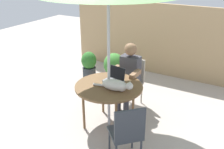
% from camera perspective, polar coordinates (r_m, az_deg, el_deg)
% --- Properties ---
extents(ground_plane, '(14.00, 14.00, 0.00)m').
position_cam_1_polar(ground_plane, '(4.46, -0.65, -10.79)').
color(ground_plane, '#ADA399').
extents(fence_back, '(4.62, 0.08, 1.66)m').
position_cam_1_polar(fence_back, '(6.18, 11.06, 7.29)').
color(fence_back, tan).
rests_on(fence_back, ground).
extents(patio_table, '(1.07, 1.07, 0.72)m').
position_cam_1_polar(patio_table, '(4.12, -0.69, -3.12)').
color(patio_table, brown).
rests_on(patio_table, ground).
extents(chair_occupied, '(0.40, 0.40, 0.87)m').
position_cam_1_polar(chair_occupied, '(4.87, 4.38, -0.87)').
color(chair_occupied, '#B2A899').
rests_on(chair_occupied, ground).
extents(chair_empty, '(0.57, 0.57, 0.87)m').
position_cam_1_polar(chair_empty, '(3.45, 3.32, -12.14)').
color(chair_empty, '#33383F').
rests_on(chair_empty, ground).
extents(person_seated, '(0.48, 0.48, 1.21)m').
position_cam_1_polar(person_seated, '(4.67, 3.61, 0.35)').
color(person_seated, '#3F3F47').
rests_on(person_seated, ground).
extents(laptop, '(0.33, 0.29, 0.21)m').
position_cam_1_polar(laptop, '(4.24, 0.76, -0.50)').
color(laptop, gray).
rests_on(laptop, patio_table).
extents(cat, '(0.65, 0.25, 0.17)m').
position_cam_1_polar(cat, '(3.91, 0.97, -2.36)').
color(cat, silver).
rests_on(cat, patio_table).
extents(potted_plant_near_fence, '(0.43, 0.43, 0.79)m').
position_cam_1_polar(potted_plant_near_fence, '(5.43, 0.44, 1.22)').
color(potted_plant_near_fence, '#9E5138').
rests_on(potted_plant_near_fence, ground).
extents(potted_plant_by_chair, '(0.34, 0.34, 0.68)m').
position_cam_1_polar(potted_plant_by_chair, '(5.87, -5.02, 1.95)').
color(potted_plant_by_chair, '#33383D').
rests_on(potted_plant_by_chair, ground).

